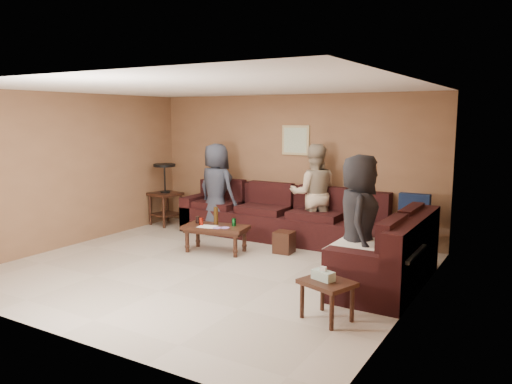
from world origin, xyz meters
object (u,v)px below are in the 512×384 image
at_px(end_table_left, 165,193).
at_px(side_table_right, 326,285).
at_px(waste_bin, 284,242).
at_px(person_left, 216,189).
at_px(sectional_sofa, 308,232).
at_px(coffee_table, 216,229).
at_px(person_right, 359,221).
at_px(person_middle, 314,194).

relative_size(end_table_left, side_table_right, 1.93).
relative_size(waste_bin, person_left, 0.21).
height_order(sectional_sofa, waste_bin, sectional_sofa).
distance_m(coffee_table, end_table_left, 2.30).
distance_m(waste_bin, person_left, 1.85).
bearing_deg(sectional_sofa, side_table_right, -61.32).
relative_size(coffee_table, waste_bin, 3.17).
xyz_separation_m(person_left, person_right, (3.15, -1.41, 0.01)).
distance_m(sectional_sofa, side_table_right, 2.65).
height_order(side_table_right, person_right, person_right).
bearing_deg(person_right, end_table_left, 52.95).
xyz_separation_m(coffee_table, person_middle, (1.08, 1.32, 0.48)).
bearing_deg(sectional_sofa, person_left, 171.66).
distance_m(sectional_sofa, end_table_left, 3.29).
bearing_deg(person_right, side_table_right, 165.63).
distance_m(sectional_sofa, person_middle, 0.79).
xyz_separation_m(person_middle, person_right, (1.37, -1.70, -0.00)).
bearing_deg(person_left, sectional_sofa, -178.87).
bearing_deg(end_table_left, coffee_table, -29.44).
xyz_separation_m(end_table_left, person_middle, (3.08, 0.19, 0.20)).
xyz_separation_m(end_table_left, side_table_right, (4.53, -2.71, -0.26)).
distance_m(coffee_table, side_table_right, 2.99).
bearing_deg(person_left, end_table_left, 4.94).
height_order(side_table_right, person_left, person_left).
distance_m(coffee_table, person_right, 2.53).
xyz_separation_m(coffee_table, person_left, (-0.69, 1.02, 0.46)).
bearing_deg(person_right, person_left, 47.61).
relative_size(end_table_left, person_left, 0.73).
xyz_separation_m(person_left, person_middle, (1.78, 0.29, 0.01)).
bearing_deg(end_table_left, person_left, -4.53).
bearing_deg(person_right, coffee_table, 62.75).
distance_m(person_left, person_right, 3.45).
bearing_deg(waste_bin, coffee_table, -152.78).
relative_size(waste_bin, person_right, 0.20).
xyz_separation_m(coffee_table, person_right, (2.45, -0.39, 0.47)).
relative_size(person_left, person_right, 0.99).
distance_m(end_table_left, person_left, 1.32).
distance_m(coffee_table, person_left, 1.32).
relative_size(coffee_table, person_right, 0.65).
height_order(sectional_sofa, side_table_right, sectional_sofa).
distance_m(side_table_right, person_left, 4.18).
bearing_deg(end_table_left, waste_bin, -12.08).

